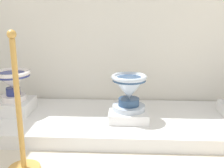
# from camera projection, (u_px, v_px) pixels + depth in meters

# --- Properties ---
(display_platform) EXTENTS (3.52, 1.04, 0.13)m
(display_platform) POSITION_uv_depth(u_px,v_px,m) (126.00, 122.00, 2.84)
(display_platform) COLOR white
(display_platform) RESTS_ON ground_plane
(plinth_block_broad_patterned) EXTENTS (0.36, 0.38, 0.13)m
(plinth_block_broad_patterned) POSITION_uv_depth(u_px,v_px,m) (15.00, 106.00, 2.91)
(plinth_block_broad_patterned) COLOR white
(plinth_block_broad_patterned) RESTS_ON display_platform
(antique_toilet_broad_patterned) EXTENTS (0.38, 0.38, 0.31)m
(antique_toilet_broad_patterned) POSITION_uv_depth(u_px,v_px,m) (12.00, 81.00, 2.83)
(antique_toilet_broad_patterned) COLOR white
(antique_toilet_broad_patterned) RESTS_ON plinth_block_broad_patterned
(plinth_block_slender_white) EXTENTS (0.38, 0.38, 0.09)m
(plinth_block_slender_white) POSITION_uv_depth(u_px,v_px,m) (129.00, 114.00, 2.74)
(plinth_block_slender_white) COLOR white
(plinth_block_slender_white) RESTS_ON display_platform
(antique_toilet_slender_white) EXTENTS (0.34, 0.34, 0.35)m
(antique_toilet_slender_white) POSITION_uv_depth(u_px,v_px,m) (129.00, 89.00, 2.67)
(antique_toilet_slender_white) COLOR silver
(antique_toilet_slender_white) RESTS_ON plinth_block_slender_white
(stanchion_post_near_left) EXTENTS (0.24, 0.24, 1.05)m
(stanchion_post_near_left) POSITION_uv_depth(u_px,v_px,m) (21.00, 129.00, 2.01)
(stanchion_post_near_left) COLOR gold
(stanchion_post_near_left) RESTS_ON ground_plane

